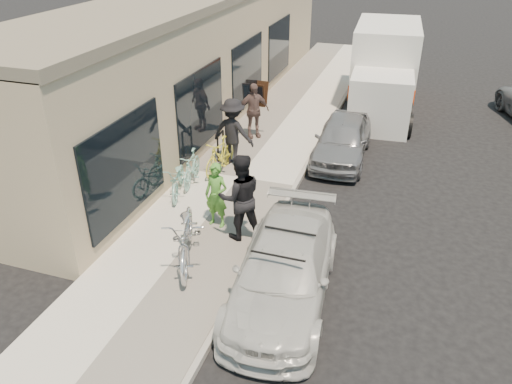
# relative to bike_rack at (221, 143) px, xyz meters

# --- Properties ---
(ground) EXTENTS (120.00, 120.00, 0.00)m
(ground) POSITION_rel_bike_rack_xyz_m (2.92, -3.98, -0.62)
(ground) COLOR black
(ground) RESTS_ON ground
(sidewalk) EXTENTS (3.00, 34.00, 0.15)m
(sidewalk) POSITION_rel_bike_rack_xyz_m (0.92, -0.98, -0.55)
(sidewalk) COLOR #BDB8AA
(sidewalk) RESTS_ON ground
(curb) EXTENTS (0.12, 34.00, 0.13)m
(curb) POSITION_rel_bike_rack_xyz_m (2.47, -0.98, -0.56)
(curb) COLOR gray
(curb) RESTS_ON ground
(storefront) EXTENTS (3.60, 20.00, 4.22)m
(storefront) POSITION_rel_bike_rack_xyz_m (-2.32, 4.01, 1.50)
(storefront) COLOR tan
(storefront) RESTS_ON ground
(bike_rack) EXTENTS (0.09, 0.56, 0.79)m
(bike_rack) POSITION_rel_bike_rack_xyz_m (0.00, 0.00, 0.00)
(bike_rack) COLOR black
(bike_rack) RESTS_ON sidewalk
(sandwich_board) EXTENTS (0.57, 0.57, 0.88)m
(sandwich_board) POSITION_rel_bike_rack_xyz_m (-0.37, 4.74, -0.02)
(sandwich_board) COLOR #321B0E
(sandwich_board) RESTS_ON sidewalk
(sedan_white) EXTENTS (2.08, 4.37, 1.27)m
(sedan_white) POSITION_rel_bike_rack_xyz_m (3.32, -5.12, -0.01)
(sedan_white) COLOR beige
(sedan_white) RESTS_ON ground
(sedan_silver) EXTENTS (1.58, 3.73, 1.26)m
(sedan_silver) POSITION_rel_bike_rack_xyz_m (3.28, 1.40, 0.01)
(sedan_silver) COLOR gray
(sedan_silver) RESTS_ON ground
(moving_truck) EXTENTS (2.63, 6.13, 2.95)m
(moving_truck) POSITION_rel_bike_rack_xyz_m (3.87, 6.56, 0.68)
(moving_truck) COLOR silver
(moving_truck) RESTS_ON ground
(tandem_bike) EXTENTS (1.56, 2.39, 1.18)m
(tandem_bike) POSITION_rel_bike_rack_xyz_m (1.21, -4.80, 0.12)
(tandem_bike) COLOR silver
(tandem_bike) RESTS_ON sidewalk
(woman_rider) EXTENTS (0.60, 0.44, 1.52)m
(woman_rider) POSITION_rel_bike_rack_xyz_m (1.27, -3.37, 0.29)
(woman_rider) COLOR #488C2E
(woman_rider) RESTS_ON sidewalk
(man_standing) EXTENTS (1.19, 1.11, 1.95)m
(man_standing) POSITION_rel_bike_rack_xyz_m (1.93, -3.64, 0.50)
(man_standing) COLOR black
(man_standing) RESTS_ON sidewalk
(cruiser_bike_a) EXTENTS (0.65, 1.52, 0.88)m
(cruiser_bike_a) POSITION_rel_bike_rack_xyz_m (-0.14, -1.67, -0.03)
(cruiser_bike_a) COLOR #7CBAAB
(cruiser_bike_a) RESTS_ON sidewalk
(cruiser_bike_b) EXTENTS (1.01, 1.68, 0.83)m
(cruiser_bike_b) POSITION_rel_bike_rack_xyz_m (-0.21, -2.33, -0.06)
(cruiser_bike_b) COLOR #7CBAAB
(cruiser_bike_b) RESTS_ON sidewalk
(cruiser_bike_c) EXTENTS (0.61, 1.61, 0.94)m
(cruiser_bike_c) POSITION_rel_bike_rack_xyz_m (0.30, -0.80, -0.00)
(cruiser_bike_c) COLOR gold
(cruiser_bike_c) RESTS_ON sidewalk
(bystander_a) EXTENTS (1.32, 0.88, 1.90)m
(bystander_a) POSITION_rel_bike_rack_xyz_m (0.46, -0.19, 0.47)
(bystander_a) COLOR black
(bystander_a) RESTS_ON sidewalk
(bystander_b) EXTENTS (1.08, 0.93, 1.74)m
(bystander_b) POSITION_rel_bike_rack_xyz_m (0.37, 1.86, 0.40)
(bystander_b) COLOR brown
(bystander_b) RESTS_ON sidewalk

